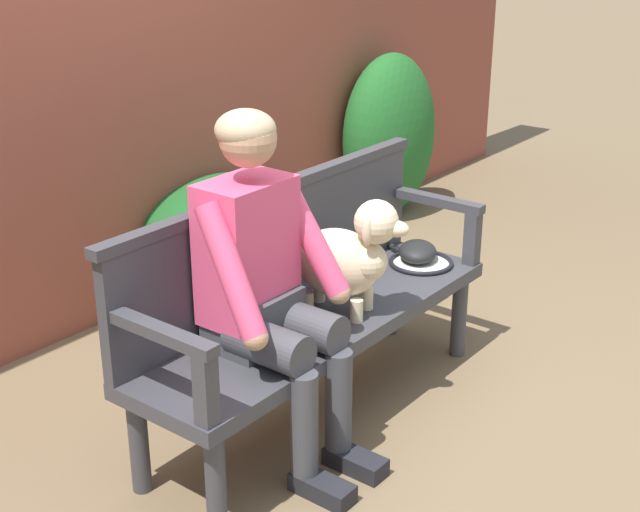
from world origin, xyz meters
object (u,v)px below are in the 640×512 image
at_px(garden_bench, 320,328).
at_px(baseball_glove, 418,252).
at_px(person_seated, 265,278).
at_px(dog_on_bench, 348,256).
at_px(tennis_racket, 417,260).

distance_m(garden_bench, baseball_glove, 0.72).
bearing_deg(garden_bench, baseball_glove, -0.15).
relative_size(garden_bench, baseball_glove, 7.96).
distance_m(person_seated, dog_on_bench, 0.42).
bearing_deg(tennis_racket, baseball_glove, 24.79).
distance_m(person_seated, baseball_glove, 1.07).
distance_m(dog_on_bench, tennis_racket, 0.66).
height_order(person_seated, baseball_glove, person_seated).
relative_size(dog_on_bench, baseball_glove, 2.18).
relative_size(dog_on_bench, tennis_racket, 0.83).
bearing_deg(dog_on_bench, garden_bench, 140.16).
bearing_deg(person_seated, garden_bench, 1.98).
relative_size(person_seated, baseball_glove, 5.98).
bearing_deg(baseball_glove, person_seated, 148.92).
xyz_separation_m(person_seated, tennis_racket, (1.03, 0.00, -0.26)).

